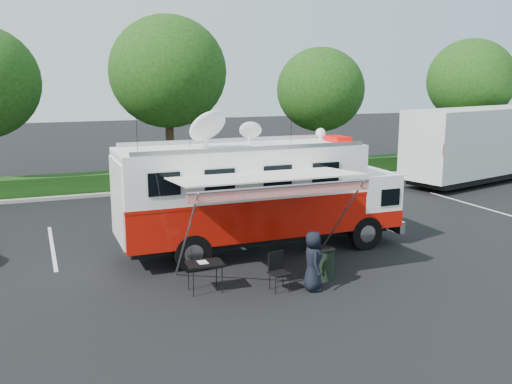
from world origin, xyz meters
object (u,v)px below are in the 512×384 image
at_px(command_truck, 259,194).
at_px(folding_table, 205,264).
at_px(semi_trailer, 495,142).
at_px(trash_bin, 324,263).

distance_m(command_truck, folding_table, 4.14).
relative_size(folding_table, semi_trailer, 0.07).
bearing_deg(trash_bin, semi_trailer, 33.16).
bearing_deg(semi_trailer, folding_table, -152.28).
distance_m(command_truck, trash_bin, 3.58).
bearing_deg(command_truck, trash_bin, -77.11).
bearing_deg(folding_table, semi_trailer, 27.72).
relative_size(trash_bin, semi_trailer, 0.07).
height_order(command_truck, trash_bin, command_truck).
xyz_separation_m(command_truck, folding_table, (-2.74, -2.88, -1.17)).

